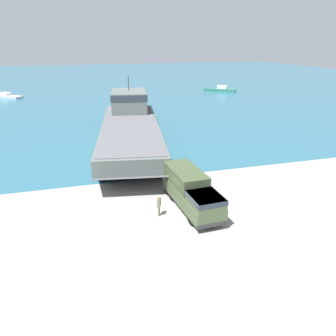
% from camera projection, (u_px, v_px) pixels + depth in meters
% --- Properties ---
extents(ground_plane, '(240.00, 240.00, 0.00)m').
position_uv_depth(ground_plane, '(186.00, 204.00, 27.98)').
color(ground_plane, gray).
extents(water_surface, '(240.00, 180.00, 0.01)m').
position_uv_depth(water_surface, '(96.00, 81.00, 114.26)').
color(water_surface, '#285B70').
rests_on(water_surface, ground_plane).
extents(landing_craft, '(12.75, 34.50, 7.74)m').
position_uv_depth(landing_craft, '(130.00, 122.00, 48.38)').
color(landing_craft, '#56605B').
rests_on(landing_craft, ground_plane).
extents(military_truck, '(2.83, 8.10, 2.92)m').
position_uv_depth(military_truck, '(191.00, 190.00, 26.90)').
color(military_truck, '#475638').
rests_on(military_truck, ground_plane).
extents(soldier_on_ramp, '(0.40, 0.50, 1.71)m').
position_uv_depth(soldier_on_ramp, '(159.00, 204.00, 25.76)').
color(soldier_on_ramp, '#6B664C').
rests_on(soldier_on_ramp, ground_plane).
extents(moored_boat_a, '(7.78, 7.52, 1.27)m').
position_uv_depth(moored_boat_a, '(7.00, 96.00, 80.26)').
color(moored_boat_a, '#B7BABF').
rests_on(moored_boat_a, ground_plane).
extents(moored_boat_b, '(8.19, 6.78, 1.63)m').
position_uv_depth(moored_boat_b, '(220.00, 89.00, 90.36)').
color(moored_boat_b, '#2D7060').
rests_on(moored_boat_b, ground_plane).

